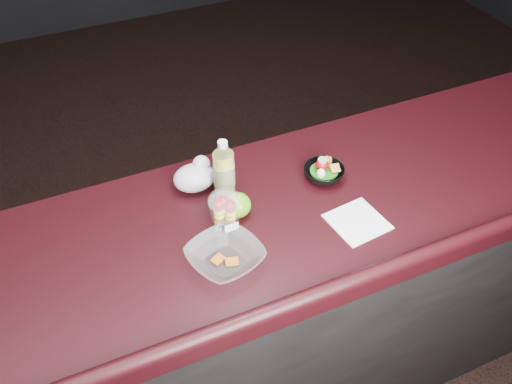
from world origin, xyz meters
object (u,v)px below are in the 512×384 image
(fruit_cup, at_px, (225,211))
(green_apple, at_px, (237,205))
(lemonade_bottle, at_px, (224,173))
(snack_bowl, at_px, (324,172))
(takeout_bowl, at_px, (225,256))

(fruit_cup, relative_size, green_apple, 1.61)
(lemonade_bottle, height_order, snack_bowl, lemonade_bottle)
(snack_bowl, xyz_separation_m, takeout_bowl, (-0.44, -0.21, 0.00))
(fruit_cup, xyz_separation_m, takeout_bowl, (-0.05, -0.13, -0.05))
(lemonade_bottle, xyz_separation_m, fruit_cup, (-0.06, -0.15, -0.02))
(green_apple, xyz_separation_m, snack_bowl, (0.33, 0.04, -0.01))
(fruit_cup, height_order, snack_bowl, fruit_cup)
(takeout_bowl, bearing_deg, lemonade_bottle, 68.35)
(green_apple, height_order, snack_bowl, green_apple)
(lemonade_bottle, distance_m, snack_bowl, 0.34)
(green_apple, bearing_deg, fruit_cup, -143.40)
(snack_bowl, bearing_deg, green_apple, -172.55)
(green_apple, relative_size, snack_bowl, 0.50)
(lemonade_bottle, relative_size, green_apple, 2.37)
(lemonade_bottle, height_order, green_apple, lemonade_bottle)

